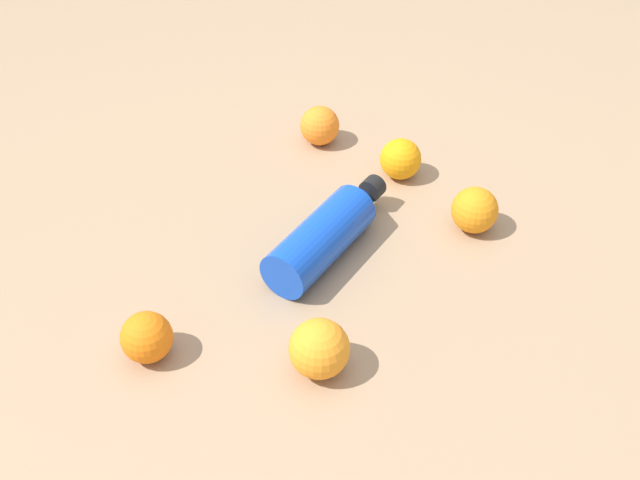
{
  "coord_description": "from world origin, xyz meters",
  "views": [
    {
      "loc": [
        -0.74,
        0.3,
        0.74
      ],
      "look_at": [
        0.05,
        0.03,
        0.04
      ],
      "focal_mm": 43.71,
      "sensor_mm": 36.0,
      "label": 1
    }
  ],
  "objects_px": {
    "orange_1": "(320,126)",
    "orange_4": "(475,210)",
    "water_bottle": "(329,231)",
    "orange_3": "(319,349)",
    "orange_0": "(147,337)",
    "orange_2": "(401,159)"
  },
  "relations": [
    {
      "from": "orange_1",
      "to": "orange_3",
      "type": "xyz_separation_m",
      "value": [
        -0.48,
        0.17,
        0.0
      ]
    },
    {
      "from": "orange_3",
      "to": "orange_4",
      "type": "height_order",
      "value": "orange_3"
    },
    {
      "from": "orange_0",
      "to": "orange_2",
      "type": "height_order",
      "value": "orange_2"
    },
    {
      "from": "water_bottle",
      "to": "orange_0",
      "type": "relative_size",
      "value": 3.57
    },
    {
      "from": "water_bottle",
      "to": "orange_0",
      "type": "xyz_separation_m",
      "value": [
        -0.11,
        0.28,
        -0.0
      ]
    },
    {
      "from": "orange_0",
      "to": "orange_1",
      "type": "xyz_separation_m",
      "value": [
        0.39,
        -0.36,
        0.0
      ]
    },
    {
      "from": "water_bottle",
      "to": "orange_1",
      "type": "xyz_separation_m",
      "value": [
        0.27,
        -0.08,
        -0.0
      ]
    },
    {
      "from": "water_bottle",
      "to": "orange_3",
      "type": "bearing_deg",
      "value": -150.19
    },
    {
      "from": "orange_0",
      "to": "orange_4",
      "type": "relative_size",
      "value": 0.94
    },
    {
      "from": "orange_1",
      "to": "orange_2",
      "type": "distance_m",
      "value": 0.16
    },
    {
      "from": "orange_0",
      "to": "orange_2",
      "type": "distance_m",
      "value": 0.51
    },
    {
      "from": "water_bottle",
      "to": "orange_4",
      "type": "relative_size",
      "value": 3.35
    },
    {
      "from": "orange_4",
      "to": "orange_1",
      "type": "bearing_deg",
      "value": 25.03
    },
    {
      "from": "orange_0",
      "to": "orange_1",
      "type": "height_order",
      "value": "orange_1"
    },
    {
      "from": "orange_0",
      "to": "orange_1",
      "type": "relative_size",
      "value": 0.97
    },
    {
      "from": "orange_3",
      "to": "orange_4",
      "type": "bearing_deg",
      "value": -59.12
    },
    {
      "from": "water_bottle",
      "to": "orange_2",
      "type": "relative_size",
      "value": 3.48
    },
    {
      "from": "orange_1",
      "to": "orange_4",
      "type": "bearing_deg",
      "value": -154.97
    },
    {
      "from": "orange_0",
      "to": "orange_4",
      "type": "xyz_separation_m",
      "value": [
        0.09,
        -0.5,
        0.0
      ]
    },
    {
      "from": "orange_4",
      "to": "orange_0",
      "type": "bearing_deg",
      "value": 100.38
    },
    {
      "from": "water_bottle",
      "to": "orange_3",
      "type": "relative_size",
      "value": 3.1
    },
    {
      "from": "orange_2",
      "to": "orange_4",
      "type": "bearing_deg",
      "value": -163.02
    }
  ]
}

